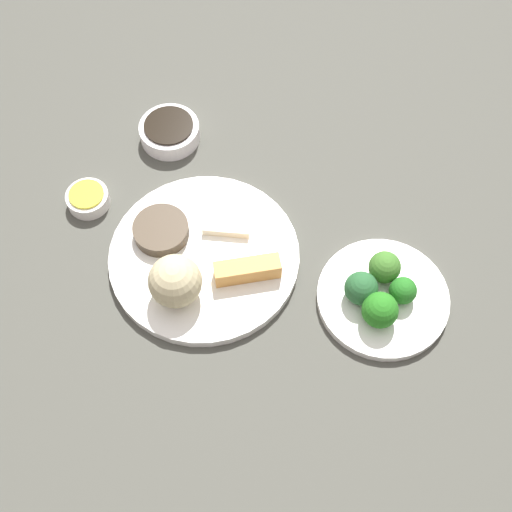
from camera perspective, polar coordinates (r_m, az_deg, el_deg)
name	(u,v)px	position (r m, az deg, el deg)	size (l,w,h in m)	color
tabletop	(203,252)	(1.06, -4.49, 0.38)	(2.20, 2.20, 0.02)	#45453E
main_plate	(204,257)	(1.04, -4.35, -0.05)	(0.29, 0.29, 0.02)	white
rice_scoop	(175,281)	(0.97, -6.79, -2.11)	(0.08, 0.08, 0.08)	tan
spring_roll	(247,270)	(1.00, -0.72, -1.18)	(0.10, 0.03, 0.03)	gold
crab_rangoon_wonton	(228,215)	(1.06, -2.34, 3.48)	(0.07, 0.07, 0.01)	beige
stir_fry_heap	(161,230)	(1.05, -7.96, 2.15)	(0.08, 0.08, 0.02)	#423526
broccoli_plate	(383,298)	(1.02, 10.56, -3.47)	(0.19, 0.19, 0.01)	white
broccoli_floret_0	(380,310)	(0.97, 10.35, -4.48)	(0.05, 0.05, 0.05)	#23711C
broccoli_floret_1	(403,291)	(1.00, 12.21, -2.86)	(0.04, 0.04, 0.04)	#21691E
broccoli_floret_2	(385,267)	(1.01, 10.72, -0.92)	(0.05, 0.05, 0.05)	#3A6F27
broccoli_floret_3	(361,288)	(0.99, 8.80, -2.68)	(0.05, 0.05, 0.05)	#24572D
soy_sauce_bowl	(170,132)	(1.17, -7.24, 10.25)	(0.10, 0.10, 0.03)	white
soy_sauce_bowl_liquid	(169,125)	(1.16, -7.33, 10.79)	(0.08, 0.08, 0.00)	black
sauce_ramekin_hot_mustard	(88,199)	(1.12, -13.89, 4.65)	(0.07, 0.07, 0.02)	white
sauce_ramekin_hot_mustard_liquid	(86,194)	(1.11, -14.03, 5.04)	(0.06, 0.06, 0.00)	yellow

